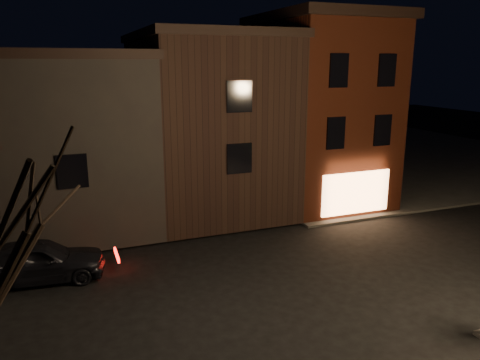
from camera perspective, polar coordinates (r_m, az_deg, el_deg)
name	(u,v)px	position (r m, az deg, el deg)	size (l,w,h in m)	color
ground	(256,290)	(17.35, 1.90, -13.28)	(120.00, 120.00, 0.00)	black
sidewalk_far_right	(372,154)	(43.72, 15.81, 3.11)	(30.00, 30.00, 0.12)	#2D2B28
corner_building	(319,109)	(27.64, 9.59, 8.54)	(6.50, 8.50, 10.50)	#47190C
row_building_a	(206,122)	(25.98, -4.16, 7.10)	(7.30, 10.30, 9.40)	black
row_building_b	(67,138)	(24.91, -20.33, 4.80)	(7.80, 10.30, 8.40)	black
parked_car_a	(38,261)	(19.21, -23.37, -9.02)	(1.92, 4.77, 1.62)	black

